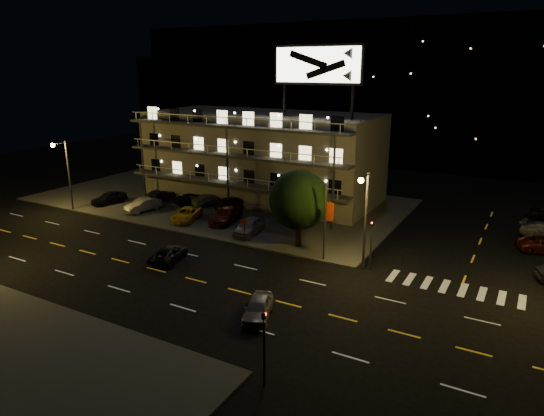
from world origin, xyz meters
The scene contains 23 objects.
ground centered at (0.00, 0.00, 0.00)m, with size 140.00×140.00×0.00m, color black.
curb_nw centered at (-14.00, 20.00, 0.07)m, with size 44.00×24.00×0.15m, color #3E3E3B.
motel centered at (-9.94, 23.88, 5.34)m, with size 28.00×13.80×18.10m.
hill_backdrop centered at (-5.94, 68.78, 11.55)m, with size 120.00×25.00×24.00m.
streetlight_nw centered at (-26.00, 7.94, 4.96)m, with size 0.44×1.92×8.00m.
streetlight_nc centered at (8.50, 7.94, 4.96)m, with size 0.44×1.92×8.00m.
signal_nw centered at (9.00, 8.50, 2.57)m, with size 0.20×0.27×4.60m.
signal_sw centered at (9.00, -8.50, 2.57)m, with size 0.20×0.27×4.60m.
banner_north centered at (5.09, 8.40, 3.43)m, with size 0.83×0.16×6.40m.
stop_sign centered at (-3.00, 8.57, 1.71)m, with size 0.91×0.11×2.61m.
tree centered at (1.66, 10.27, 4.29)m, with size 5.53×5.33×6.97m.
lot_car_0 centered at (-24.21, 12.05, 0.88)m, with size 1.72×4.27×1.45m, color black.
lot_car_1 centered at (-18.43, 11.66, 0.87)m, with size 1.52×4.36×1.44m, color gray.
lot_car_2 centered at (-12.02, 11.43, 0.80)m, with size 2.14×4.65×1.29m, color yellow.
lot_car_3 centered at (-8.02, 12.93, 0.90)m, with size 2.09×5.15×1.50m, color #50160B.
lot_car_4 centered at (-3.91, 10.89, 0.92)m, with size 1.81×4.51×1.54m, color gray.
lot_car_5 centered at (-19.58, 15.80, 0.82)m, with size 1.43×4.09×1.35m, color black.
lot_car_6 centered at (-15.47, 16.72, 0.78)m, with size 2.09×4.54×1.26m, color black.
lot_car_7 centered at (-13.37, 17.38, 0.81)m, with size 1.85×4.54×1.32m, color gray.
lot_car_8 centered at (-10.10, 17.30, 0.91)m, with size 1.79×4.46×1.52m, color black.
lot_car_9 centered at (-1.13, 16.67, 0.92)m, with size 1.63×4.69×1.54m, color #50160B.
road_car_east centered at (5.13, -2.60, 0.69)m, with size 1.62×4.04×1.38m, color gray.
road_car_west centered at (-6.43, 2.10, 0.61)m, with size 2.02×4.38×1.22m, color black.
Camera 1 is at (19.78, -26.97, 15.69)m, focal length 32.00 mm.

